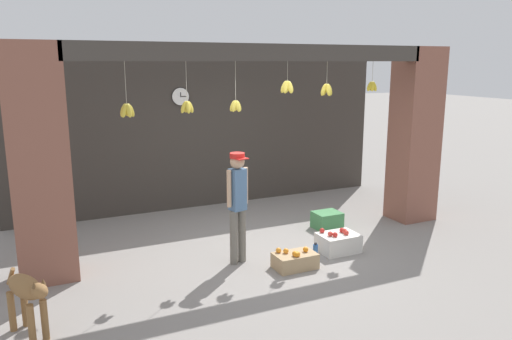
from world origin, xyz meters
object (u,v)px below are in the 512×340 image
Objects in this scene: dog at (27,293)px; fruit_crate_apples at (338,242)px; shopkeeper at (238,200)px; produce_box_green at (327,220)px; fruit_crate_oranges at (295,260)px; water_bottle at (315,252)px; wall_clock at (180,97)px.

fruit_crate_apples is at bearing 73.84° from dog.
produce_box_green is (1.93, 0.71, -0.76)m from shopkeeper.
fruit_crate_oranges is 0.40m from water_bottle.
shopkeeper is 1.13m from fruit_crate_oranges.
fruit_crate_oranges is at bearing 71.60° from dog.
produce_box_green is at bearing 65.92° from fruit_crate_apples.
dog is at bearing -173.69° from fruit_crate_oranges.
fruit_crate_oranges is 3.96m from wall_clock.
dog is at bearing -161.00° from produce_box_green.
dog is at bearing 4.23° from shopkeeper.
dog is 4.92m from wall_clock.
wall_clock reaches higher than fruit_crate_oranges.
shopkeeper reaches higher than dog.
dog is at bearing -171.45° from fruit_crate_apples.
fruit_crate_apples is at bearing 16.69° from fruit_crate_oranges.
produce_box_green is (4.60, 1.58, -0.34)m from dog.
fruit_crate_oranges is 0.92m from fruit_crate_apples.
produce_box_green reaches higher than water_bottle.
produce_box_green is 1.64× the size of water_bottle.
dog is at bearing -126.49° from wall_clock.
produce_box_green reaches higher than fruit_crate_oranges.
fruit_crate_oranges is 1.72× the size of wall_clock.
dog is 0.50× the size of shopkeeper.
produce_box_green is at bearing 43.04° from fruit_crate_oranges.
wall_clock is (0.09, 2.86, 1.22)m from shopkeeper.
wall_clock reaches higher than fruit_crate_apples.
dog is 4.87m from produce_box_green.
shopkeeper is at bearing -91.75° from wall_clock.
fruit_crate_oranges is 0.99× the size of fruit_crate_apples.
produce_box_green is at bearing -49.34° from wall_clock.
fruit_crate_apples is 0.52m from water_bottle.
water_bottle is at bearing -74.29° from wall_clock.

